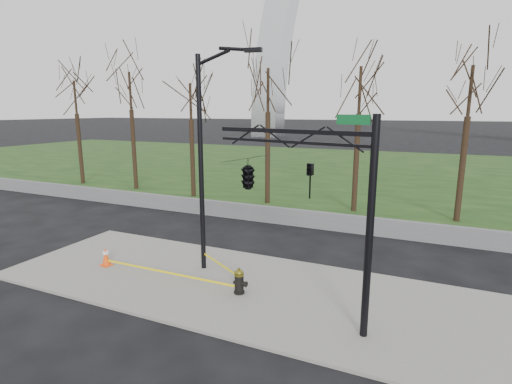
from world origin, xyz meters
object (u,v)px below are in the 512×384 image
at_px(street_light, 206,149).
at_px(traffic_signal_mast, 268,176).
at_px(fire_hydrant, 239,282).
at_px(traffic_cone, 106,256).

bearing_deg(street_light, traffic_signal_mast, -35.21).
relative_size(street_light, traffic_signal_mast, 1.37).
bearing_deg(street_light, fire_hydrant, -43.92).
distance_m(street_light, traffic_signal_mast, 3.43).
xyz_separation_m(street_light, traffic_signal_mast, (3.04, -1.51, -0.55)).
xyz_separation_m(fire_hydrant, traffic_cone, (-5.85, 0.00, -0.04)).
distance_m(fire_hydrant, traffic_signal_mast, 3.78).
bearing_deg(fire_hydrant, traffic_signal_mast, 0.62).
relative_size(fire_hydrant, traffic_signal_mast, 0.15).
bearing_deg(traffic_signal_mast, street_light, 167.20).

